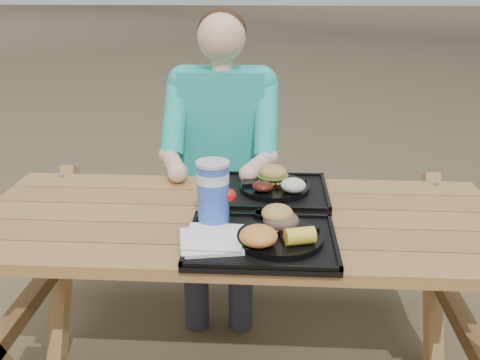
{
  "coord_description": "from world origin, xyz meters",
  "views": [
    {
      "loc": [
        0.1,
        -1.66,
        1.51
      ],
      "look_at": [
        0.0,
        0.0,
        0.88
      ],
      "focal_mm": 40.0,
      "sensor_mm": 36.0,
      "label": 1
    }
  ],
  "objects": [
    {
      "name": "plate_far",
      "position": [
        0.12,
        0.19,
        0.78
      ],
      "size": [
        0.26,
        0.26,
        0.02
      ],
      "primitive_type": "cylinder",
      "color": "black",
      "rests_on": "tray_far"
    },
    {
      "name": "tray_near",
      "position": [
        0.08,
        -0.21,
        0.76
      ],
      "size": [
        0.45,
        0.35,
        0.02
      ],
      "primitive_type": "cube",
      "color": "black",
      "rests_on": "picnic_table"
    },
    {
      "name": "condiment_bbq",
      "position": [
        0.07,
        -0.08,
        0.79
      ],
      "size": [
        0.05,
        0.05,
        0.03
      ],
      "primitive_type": "cylinder",
      "color": "black",
      "rests_on": "tray_near"
    },
    {
      "name": "diner",
      "position": [
        -0.12,
        0.71,
        0.64
      ],
      "size": [
        0.48,
        0.84,
        1.28
      ],
      "primitive_type": null,
      "color": "teal",
      "rests_on": "ground"
    },
    {
      "name": "soda_cup",
      "position": [
        -0.08,
        -0.12,
        0.87
      ],
      "size": [
        0.1,
        0.1,
        0.2
      ],
      "primitive_type": "cylinder",
      "color": "blue",
      "rests_on": "tray_near"
    },
    {
      "name": "picnic_table",
      "position": [
        0.0,
        0.0,
        0.38
      ],
      "size": [
        1.8,
        1.49,
        0.75
      ],
      "primitive_type": null,
      "color": "#999999",
      "rests_on": "ground"
    },
    {
      "name": "baked_beans",
      "position": [
        0.07,
        0.13,
        0.81
      ],
      "size": [
        0.08,
        0.08,
        0.03
      ],
      "primitive_type": "ellipsoid",
      "color": "#45140D",
      "rests_on": "plate_far"
    },
    {
      "name": "potato_salad",
      "position": [
        0.18,
        0.13,
        0.82
      ],
      "size": [
        0.09,
        0.09,
        0.05
      ],
      "primitive_type": "ellipsoid",
      "color": "beige",
      "rests_on": "plate_far"
    },
    {
      "name": "napkin_stack",
      "position": [
        -0.07,
        -0.24,
        0.78
      ],
      "size": [
        0.21,
        0.21,
        0.02
      ],
      "primitive_type": "cube",
      "rotation": [
        0.0,
        0.0,
        0.18
      ],
      "color": "white",
      "rests_on": "tray_near"
    },
    {
      "name": "mac_cheese",
      "position": [
        0.07,
        -0.28,
        0.82
      ],
      "size": [
        0.11,
        0.11,
        0.06
      ],
      "primitive_type": "ellipsoid",
      "color": "#F0993F",
      "rests_on": "plate_near"
    },
    {
      "name": "corn_cob",
      "position": [
        0.19,
        -0.27,
        0.82
      ],
      "size": [
        0.11,
        0.11,
        0.05
      ],
      "primitive_type": null,
      "rotation": [
        0.0,
        0.0,
        0.28
      ],
      "color": "yellow",
      "rests_on": "plate_near"
    },
    {
      "name": "condiment_mustard",
      "position": [
        0.15,
        -0.1,
        0.79
      ],
      "size": [
        0.05,
        0.05,
        0.03
      ],
      "primitive_type": "cylinder",
      "color": "yellow",
      "rests_on": "tray_near"
    },
    {
      "name": "tray_far",
      "position": [
        0.09,
        0.18,
        0.76
      ],
      "size": [
        0.45,
        0.35,
        0.02
      ],
      "primitive_type": "cube",
      "color": "black",
      "rests_on": "picnic_table"
    },
    {
      "name": "cutlery_far",
      "position": [
        -0.09,
        0.19,
        0.77
      ],
      "size": [
        0.08,
        0.14,
        0.01
      ],
      "primitive_type": "cube",
      "rotation": [
        0.0,
        0.0,
        0.44
      ],
      "color": "black",
      "rests_on": "tray_far"
    },
    {
      "name": "plate_near",
      "position": [
        0.13,
        -0.22,
        0.78
      ],
      "size": [
        0.26,
        0.26,
        0.02
      ],
      "primitive_type": "cylinder",
      "color": "black",
      "rests_on": "tray_near"
    },
    {
      "name": "burger",
      "position": [
        0.11,
        0.23,
        0.84
      ],
      "size": [
        0.11,
        0.11,
        0.1
      ],
      "primitive_type": null,
      "color": "#BF8C43",
      "rests_on": "plate_far"
    },
    {
      "name": "sandwich",
      "position": [
        0.14,
        -0.16,
        0.84
      ],
      "size": [
        0.1,
        0.1,
        0.11
      ],
      "primitive_type": null,
      "color": "gold",
      "rests_on": "plate_near"
    }
  ]
}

